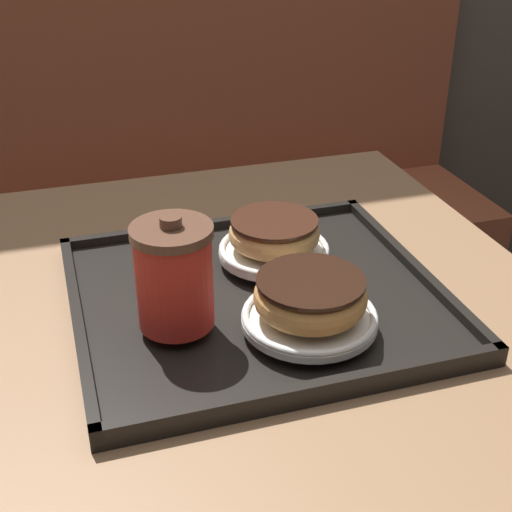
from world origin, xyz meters
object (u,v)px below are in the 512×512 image
at_px(donut_chocolate_glazed, 310,295).
at_px(spoon, 144,234).
at_px(coffee_cup_front, 174,275).
at_px(donut_plain, 274,232).

distance_m(donut_chocolate_glazed, spoon, 0.28).
height_order(coffee_cup_front, donut_plain, coffee_cup_front).
bearing_deg(coffee_cup_front, donut_plain, 37.11).
xyz_separation_m(coffee_cup_front, donut_chocolate_glazed, (0.13, -0.04, -0.02)).
bearing_deg(donut_chocolate_glazed, coffee_cup_front, 162.30).
distance_m(coffee_cup_front, donut_plain, 0.18).
relative_size(coffee_cup_front, spoon, 0.79).
bearing_deg(donut_chocolate_glazed, donut_plain, 85.69).
xyz_separation_m(donut_chocolate_glazed, spoon, (-0.13, 0.25, -0.03)).
bearing_deg(donut_plain, coffee_cup_front, -142.89).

